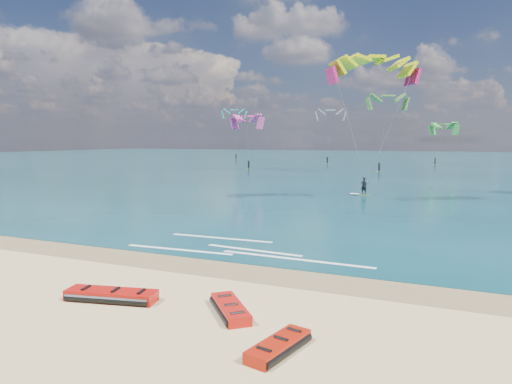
% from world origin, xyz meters
% --- Properties ---
extents(ground, '(320.00, 320.00, 0.00)m').
position_xyz_m(ground, '(0.00, 40.00, 0.00)').
color(ground, tan).
rests_on(ground, ground).
extents(wet_sand_strip, '(320.00, 2.40, 0.01)m').
position_xyz_m(wet_sand_strip, '(0.00, 3.00, 0.00)').
color(wet_sand_strip, olive).
rests_on(wet_sand_strip, ground).
extents(sea, '(320.00, 200.00, 0.04)m').
position_xyz_m(sea, '(0.00, 104.00, 0.02)').
color(sea, '#0B3B3F').
rests_on(sea, ground).
extents(packed_kite_left, '(3.43, 1.81, 0.42)m').
position_xyz_m(packed_kite_left, '(1.54, -1.73, 0.00)').
color(packed_kite_left, '#BD0F0A').
rests_on(packed_kite_left, ground).
extents(packed_kite_mid, '(2.42, 2.57, 0.37)m').
position_xyz_m(packed_kite_mid, '(5.69, -1.23, 0.00)').
color(packed_kite_mid, red).
rests_on(packed_kite_mid, ground).
extents(packed_kite_right, '(1.48, 2.46, 0.35)m').
position_xyz_m(packed_kite_right, '(7.93, -3.02, 0.00)').
color(packed_kite_right, '#AC1807').
rests_on(packed_kite_right, ground).
extents(kitesurfer_main, '(7.85, 8.44, 13.43)m').
position_xyz_m(kitesurfer_main, '(4.95, 27.89, 7.03)').
color(kitesurfer_main, '#92C517').
rests_on(kitesurfer_main, sea).
extents(shoreline_foam, '(12.07, 3.60, 0.01)m').
position_xyz_m(shoreline_foam, '(2.46, 6.20, 0.04)').
color(shoreline_foam, white).
rests_on(shoreline_foam, ground).
extents(distant_kites, '(79.33, 37.77, 12.83)m').
position_xyz_m(distant_kites, '(-4.98, 75.04, 5.58)').
color(distant_kites, '#5A9737').
rests_on(distant_kites, ground).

